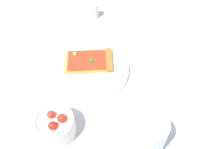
{
  "coord_description": "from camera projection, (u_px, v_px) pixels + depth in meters",
  "views": [
    {
      "loc": [
        0.31,
        -0.39,
        0.64
      ],
      "look_at": [
        0.05,
        0.02,
        0.03
      ],
      "focal_mm": 40.22,
      "sensor_mm": 36.0,
      "label": 1
    }
  ],
  "objects": [
    {
      "name": "paper_napkin",
      "position": [
        173.0,
        71.0,
        0.81
      ],
      "size": [
        0.13,
        0.13,
        0.0
      ],
      "primitive_type": "cube",
      "rotation": [
        0.0,
        0.0,
        -0.25
      ],
      "color": "white",
      "rests_on": "ground_plane"
    },
    {
      "name": "salad_bowl",
      "position": [
        56.0,
        125.0,
        0.66
      ],
      "size": [
        0.1,
        0.1,
        0.08
      ],
      "color": "white",
      "rests_on": "ground_plane"
    },
    {
      "name": "soda_glass",
      "position": [
        150.0,
        136.0,
        0.62
      ],
      "size": [
        0.08,
        0.08,
        0.12
      ],
      "color": "silver",
      "rests_on": "ground_plane"
    },
    {
      "name": "plate",
      "position": [
        88.0,
        69.0,
        0.81
      ],
      "size": [
        0.26,
        0.26,
        0.01
      ],
      "primitive_type": "cylinder",
      "color": "white",
      "rests_on": "ground_plane"
    },
    {
      "name": "pizza_slice_main",
      "position": [
        91.0,
        61.0,
        0.82
      ],
      "size": [
        0.18,
        0.17,
        0.02
      ],
      "color": "gold",
      "rests_on": "plate"
    },
    {
      "name": "pepper_shaker",
      "position": [
        95.0,
        9.0,
        0.96
      ],
      "size": [
        0.03,
        0.03,
        0.07
      ],
      "color": "silver",
      "rests_on": "ground_plane"
    },
    {
      "name": "ground_plane",
      "position": [
        95.0,
        77.0,
        0.8
      ],
      "size": [
        2.4,
        2.4,
        0.0
      ],
      "primitive_type": "plane",
      "color": "silver",
      "rests_on": "ground"
    }
  ]
}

